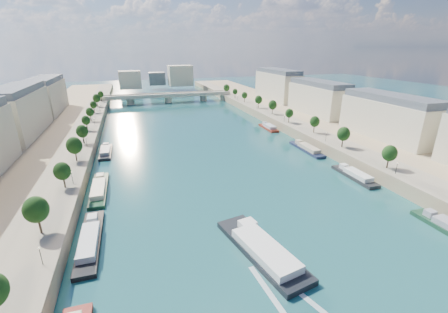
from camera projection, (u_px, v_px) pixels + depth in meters
ground at (208, 153)px, 139.49m from camera, size 700.00×700.00×0.00m
quay_left at (32, 165)px, 118.38m from camera, size 44.00×520.00×5.00m
quay_right at (339, 135)px, 158.87m from camera, size 44.00×520.00×5.00m
pave_left at (72, 155)px, 121.72m from camera, size 14.00×520.00×0.10m
pave_right at (315, 132)px, 153.78m from camera, size 14.00×520.00×0.10m
trees_left at (76, 140)px, 122.21m from camera, size 4.80×268.80×8.26m
trees_right at (302, 118)px, 160.30m from camera, size 4.80×268.80×8.26m
lamps_left at (80, 155)px, 113.09m from camera, size 0.36×200.36×4.28m
lamps_right at (303, 126)px, 156.05m from camera, size 0.36×200.36×4.28m
buildings_right at (348, 103)px, 168.47m from camera, size 16.00×226.00×23.20m
skyline at (161, 77)px, 331.98m from camera, size 79.00×42.00×22.00m
bridge at (168, 97)px, 263.86m from camera, size 112.00×12.00×8.15m
tour_barge at (262, 249)px, 71.08m from camera, size 13.95×30.20×3.95m
wake at (297, 307)px, 56.62m from camera, size 12.70×26.01×0.04m
moored_barges_left at (96, 209)px, 89.30m from camera, size 5.00×125.37×3.60m
moored_barges_right at (356, 176)px, 111.80m from camera, size 5.00×162.57×3.60m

